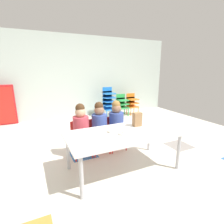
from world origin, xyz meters
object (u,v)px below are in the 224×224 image
Objects in this scene: craft_table at (124,135)px; kid_chair_green_stack at (122,103)px; paper_plate_center_table at (92,134)px; donut_powdered_on_plate at (111,131)px; seated_child_far_right at (116,121)px; paper_bag_brown at (137,119)px; donut_powdered_loose at (122,133)px; seated_child_near_camera at (81,126)px; seated_child_middle_seat at (99,123)px; kid_chair_orange_stack at (132,102)px; kid_chair_blue_stack at (109,101)px; paper_plate_near_edge at (111,132)px.

craft_table is 2.40× the size of kid_chair_green_stack.
donut_powdered_on_plate reaches higher than paper_plate_center_table.
seated_child_far_right is at bearing 56.65° from donut_powdered_on_plate.
paper_bag_brown reaches higher than donut_powdered_loose.
seated_child_near_camera reaches higher than donut_powdered_loose.
seated_child_middle_seat is 0.33m from seated_child_far_right.
kid_chair_orange_stack is 3.45m from donut_powdered_loose.
seated_child_near_camera is 4.17× the size of paper_bag_brown.
craft_table is at bearing -54.95° from seated_child_near_camera.
kid_chair_green_stack is at bearing 61.65° from craft_table.
seated_child_middle_seat is 2.44m from kid_chair_blue_stack.
seated_child_middle_seat is (-0.12, 0.64, 0.02)m from craft_table.
seated_child_far_right reaches higher than paper_plate_center_table.
kid_chair_blue_stack is at bearing 68.95° from donut_powdered_loose.
seated_child_far_right is at bearing -111.09° from kid_chair_blue_stack.
kid_chair_blue_stack is at bearing 75.08° from paper_bag_brown.
kid_chair_green_stack is 1.00× the size of kid_chair_orange_stack.
seated_child_middle_seat is 7.83× the size of donut_powdered_on_plate.
paper_plate_center_table is (-0.64, -0.51, 0.03)m from seated_child_far_right.
donut_powdered_on_plate is at bearing -63.53° from seated_child_near_camera.
paper_bag_brown reaches higher than kid_chair_orange_stack.
kid_chair_orange_stack is at bearing 48.94° from paper_plate_center_table.
paper_plate_center_table is 1.74× the size of donut_powdered_loose.
kid_chair_green_stack is 3.29m from paper_plate_center_table.
paper_bag_brown is at bearing -31.61° from seated_child_near_camera.
kid_chair_orange_stack reaches higher than craft_table.
seated_child_far_right is (0.65, 0.00, 0.00)m from seated_child_near_camera.
paper_plate_near_edge is (-0.17, 0.08, 0.05)m from craft_table.
kid_chair_orange_stack is at bearing -0.05° from kid_chair_blue_stack.
seated_child_far_right reaches higher than kid_chair_blue_stack.
paper_plate_center_table is at bearing -131.06° from kid_chair_orange_stack.
paper_bag_brown is 0.52m from paper_plate_near_edge.
seated_child_far_right reaches higher than paper_bag_brown.
donut_powdered_on_plate is at bearing -121.64° from kid_chair_green_stack.
kid_chair_orange_stack is at bearing 53.00° from paper_plate_near_edge.
kid_chair_green_stack is 0.37m from kid_chair_orange_stack.
kid_chair_green_stack is (0.47, -0.00, -0.12)m from kid_chair_blue_stack.
donut_powdered_on_plate is (-2.04, -2.71, 0.21)m from kid_chair_orange_stack.
kid_chair_blue_stack is at bearing 66.14° from paper_plate_near_edge.
craft_table is 0.46m from paper_plate_center_table.
seated_child_near_camera is at bearing 116.47° from donut_powdered_on_plate.
seated_child_middle_seat reaches higher than craft_table.
kid_chair_orange_stack is at bearing 53.00° from donut_powdered_on_plate.
paper_plate_near_edge is at bearing -12.09° from paper_plate_center_table.
donut_powdered_loose is at bearing -54.41° from paper_plate_near_edge.
kid_chair_blue_stack is at bearing 179.95° from kid_chair_orange_stack.
donut_powdered_on_plate is (-1.20, -2.71, 0.09)m from kid_chair_blue_stack.
donut_powdered_on_plate is at bearing -123.35° from seated_child_far_right.
seated_child_near_camera is 0.33m from seated_child_middle_seat.
seated_child_near_camera is 1.00× the size of seated_child_far_right.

